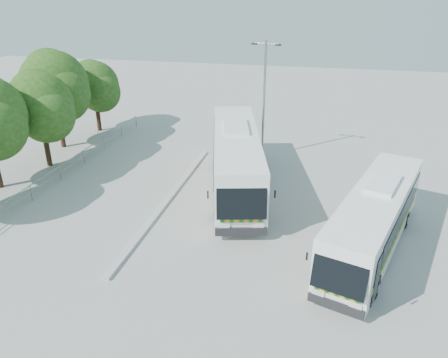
% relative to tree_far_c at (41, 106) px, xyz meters
% --- Properties ---
extents(ground, '(100.00, 100.00, 0.00)m').
position_rel_tree_far_c_xyz_m(ground, '(12.12, -5.10, -4.26)').
color(ground, '#9D9D98').
rests_on(ground, ground).
extents(kerb_divider, '(0.40, 16.00, 0.15)m').
position_rel_tree_far_c_xyz_m(kerb_divider, '(9.82, -3.10, -4.18)').
color(kerb_divider, '#B2B2AD').
rests_on(kerb_divider, ground).
extents(railing, '(0.06, 22.00, 1.00)m').
position_rel_tree_far_c_xyz_m(railing, '(2.12, -1.10, -3.52)').
color(railing, gray).
rests_on(railing, ground).
extents(tree_far_c, '(4.97, 4.69, 6.49)m').
position_rel_tree_far_c_xyz_m(tree_far_c, '(0.00, 0.00, 0.00)').
color(tree_far_c, '#382314').
rests_on(tree_far_c, ground).
extents(tree_far_d, '(5.62, 5.30, 7.33)m').
position_rel_tree_far_c_xyz_m(tree_far_d, '(-1.19, 3.70, 0.56)').
color(tree_far_d, '#382314').
rests_on(tree_far_d, ground).
extents(tree_far_e, '(4.54, 4.28, 5.92)m').
position_rel_tree_far_c_xyz_m(tree_far_e, '(-0.51, 8.20, -0.37)').
color(tree_far_e, '#382314').
rests_on(tree_far_e, ground).
extents(coach_main, '(5.56, 12.98, 3.54)m').
position_rel_tree_far_c_xyz_m(coach_main, '(13.35, -0.66, -2.32)').
color(coach_main, white).
rests_on(coach_main, ground).
extents(coach_adjacent, '(5.35, 11.01, 3.02)m').
position_rel_tree_far_c_xyz_m(coach_adjacent, '(20.97, -6.00, -2.61)').
color(coach_adjacent, white).
rests_on(coach_adjacent, ground).
extents(lamppost, '(2.01, 0.50, 8.22)m').
position_rel_tree_far_c_xyz_m(lamppost, '(14.12, 5.05, 0.28)').
color(lamppost, '#919498').
rests_on(lamppost, ground).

